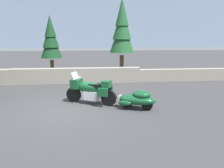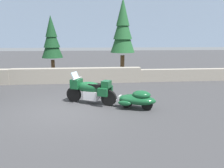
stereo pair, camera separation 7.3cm
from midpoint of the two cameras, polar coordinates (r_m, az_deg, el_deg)
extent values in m
plane|color=#38383A|center=(8.82, -11.62, -6.49)|extent=(80.00, 80.00, 0.00)
cube|color=gray|center=(13.68, -9.58, 2.22)|extent=(8.00, 0.56, 0.93)
cube|color=gray|center=(15.40, 21.68, 2.33)|extent=(8.00, 0.45, 0.78)
cube|color=#7F93AD|center=(103.57, -6.43, 14.91)|extent=(240.00, 80.00, 16.00)
cylinder|color=black|center=(9.67, -10.26, -2.73)|extent=(0.66, 0.41, 0.66)
cylinder|color=black|center=(8.98, -1.09, -3.70)|extent=(0.66, 0.41, 0.66)
cube|color=silver|center=(9.26, -5.58, -2.93)|extent=(0.73, 0.66, 0.36)
ellipsoid|color=#144C28|center=(9.22, -6.18, -0.90)|extent=(1.27, 0.92, 0.48)
cube|color=#144C28|center=(9.49, -9.59, 0.11)|extent=(0.55, 0.62, 0.40)
cube|color=#9EB7C6|center=(9.45, -9.92, 2.09)|extent=(0.36, 0.48, 0.34)
cube|color=black|center=(9.08, -4.49, -0.43)|extent=(0.66, 0.57, 0.16)
cube|color=#144C28|center=(8.87, -1.71, -0.03)|extent=(0.46, 0.50, 0.28)
cube|color=#144C28|center=(8.68, -2.74, -2.20)|extent=(0.43, 0.32, 0.32)
cube|color=#144C28|center=(9.22, -1.30, -1.34)|extent=(0.43, 0.32, 0.32)
cylinder|color=silver|center=(9.42, -9.37, 1.46)|extent=(0.34, 0.65, 0.04)
cylinder|color=silver|center=(9.59, -10.05, -1.31)|extent=(0.26, 0.17, 0.54)
cylinder|color=black|center=(8.77, 3.70, -4.86)|extent=(0.44, 0.28, 0.44)
cylinder|color=black|center=(8.58, 9.01, -5.36)|extent=(0.44, 0.28, 0.44)
ellipsoid|color=#144C28|center=(8.62, 6.35, -4.09)|extent=(1.65, 1.26, 0.40)
ellipsoid|color=#144C28|center=(8.52, 7.56, -2.78)|extent=(0.89, 0.82, 0.32)
cube|color=silver|center=(8.81, 1.85, -3.80)|extent=(0.19, 0.31, 0.24)
ellipsoid|color=#144C28|center=(8.46, 3.09, -5.06)|extent=(0.53, 0.35, 0.20)
ellipsoid|color=#144C28|center=(9.05, 4.28, -3.93)|extent=(0.53, 0.35, 0.20)
cylinder|color=silver|center=(8.96, -0.53, -4.12)|extent=(0.65, 0.35, 0.05)
cylinder|color=brown|center=(15.38, 2.42, 4.64)|extent=(0.29, 0.29, 1.56)
cone|color=#1E5128|center=(15.25, 2.49, 12.95)|extent=(1.68, 1.68, 2.47)
cone|color=#1E5128|center=(15.28, 2.52, 15.74)|extent=(1.30, 1.30, 2.16)
cone|color=#1E5128|center=(15.35, 2.55, 18.51)|extent=(0.92, 0.92, 1.85)
cylinder|color=brown|center=(15.96, -15.56, 3.90)|extent=(0.25, 0.25, 1.24)
cone|color=#143D1E|center=(15.82, -15.93, 10.22)|extent=(1.45, 1.45, 1.96)
cone|color=#143D1E|center=(15.81, -16.05, 12.35)|extent=(1.12, 1.12, 1.71)
cone|color=#143D1E|center=(15.83, -16.18, 14.48)|extent=(0.79, 0.79, 1.47)
camera|label=1|loc=(0.04, -90.23, -0.05)|focal=34.71mm
camera|label=2|loc=(0.04, 89.77, 0.05)|focal=34.71mm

